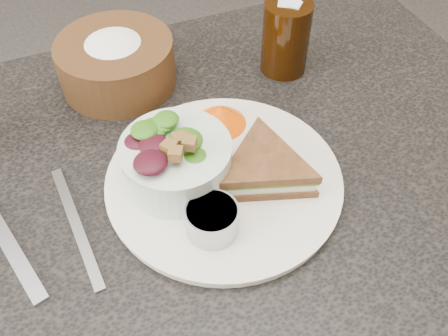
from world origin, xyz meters
TOP-DOWN VIEW (x-y plane):
  - dining_table at (0.00, 0.00)m, footprint 1.00×0.70m
  - dinner_plate at (0.04, -0.01)m, footprint 0.29×0.29m
  - sandwich at (0.09, -0.03)m, footprint 0.18×0.18m
  - salad_bowl at (-0.01, 0.01)m, footprint 0.16×0.16m
  - dressing_ramekin at (0.00, -0.08)m, footprint 0.08×0.08m
  - orange_wedge at (0.07, 0.08)m, footprint 0.10×0.10m
  - fork at (-0.22, -0.01)m, footprint 0.06×0.17m
  - knife at (-0.14, -0.01)m, footprint 0.03×0.19m
  - bread_basket at (-0.03, 0.23)m, footprint 0.20×0.20m
  - cola_glass at (0.22, 0.17)m, footprint 0.09×0.09m

SIDE VIEW (x-z plane):
  - dining_table at x=0.00m, z-range 0.00..0.75m
  - knife at x=-0.14m, z-range 0.75..0.75m
  - fork at x=-0.22m, z-range 0.75..0.75m
  - dinner_plate at x=0.04m, z-range 0.75..0.76m
  - orange_wedge at x=0.07m, z-range 0.76..0.79m
  - dressing_ramekin at x=0.00m, z-range 0.76..0.80m
  - sandwich at x=0.09m, z-range 0.76..0.80m
  - bread_basket at x=-0.03m, z-range 0.75..0.85m
  - salad_bowl at x=-0.01m, z-range 0.76..0.84m
  - cola_glass at x=0.22m, z-range 0.75..0.87m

